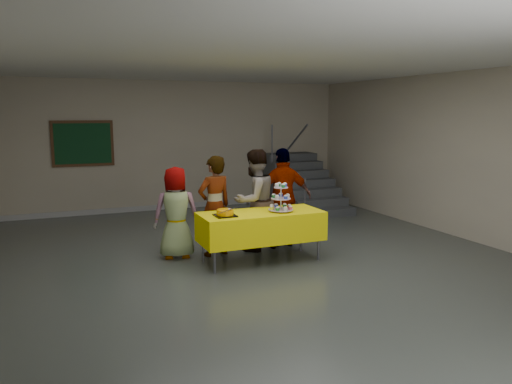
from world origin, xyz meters
The scene contains 10 objects.
room_shell centered at (0.00, 0.02, 2.13)m, with size 10.00×10.04×3.02m.
bake_table centered at (0.04, 0.25, 0.56)m, with size 1.88×0.78×0.77m.
cupcake_stand centered at (0.34, 0.19, 0.94)m, with size 0.38×0.38×0.44m.
bear_cake centered at (-0.56, 0.18, 0.83)m, with size 0.32×0.36×0.12m.
schoolchild_a centered at (-1.10, 0.95, 0.72)m, with size 0.71×0.46×1.45m, color slate.
schoolchild_b centered at (-0.50, 0.86, 0.80)m, with size 0.58×0.38×1.60m, color slate.
schoolchild_c centered at (0.20, 0.89, 0.84)m, with size 0.81×0.63×1.68m, color slate.
schoolchild_d centered at (0.76, 0.96, 0.84)m, with size 0.98×0.41×1.68m, color slate.
staircase centered at (2.70, 4.13, 0.49)m, with size 1.30×2.40×2.04m.
noticeboard centered at (-2.19, 4.96, 1.60)m, with size 1.30×0.05×1.00m.
Camera 1 is at (-2.88, -6.57, 2.25)m, focal length 35.00 mm.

